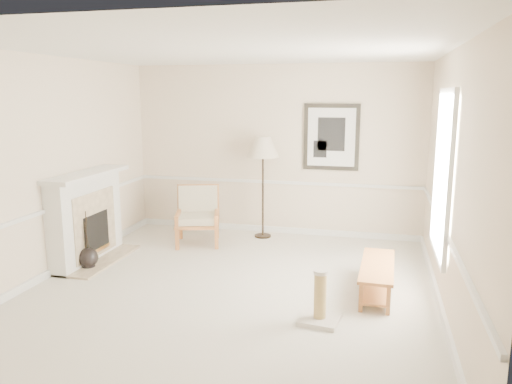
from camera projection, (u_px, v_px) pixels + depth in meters
ground at (230, 290)px, 6.23m from camera, size 5.50×5.50×0.00m
room at (242, 140)px, 5.91m from camera, size 5.04×5.54×2.92m
fireplace at (87, 218)px, 7.23m from camera, size 0.64×1.64×1.31m
floor_vase at (88, 258)px, 6.95m from camera, size 0.28×0.28×0.83m
armchair at (198, 212)px, 8.16m from camera, size 0.88×0.92×0.93m
floor_lamp at (263, 150)px, 8.26m from camera, size 0.59×0.59×1.71m
bench at (377, 274)px, 6.07m from camera, size 0.43×1.31×0.37m
scratching_post at (320, 306)px, 5.32m from camera, size 0.45×0.45×0.58m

